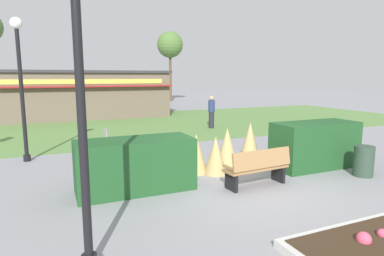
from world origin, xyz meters
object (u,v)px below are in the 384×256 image
at_px(trash_bin, 364,161).
at_px(park_bench, 258,167).
at_px(lamppost_near, 79,68).
at_px(parked_car_center_slot, 138,99).
at_px(lamppost_mid, 20,73).
at_px(cafe_chair_east, 102,139).
at_px(food_kiosk, 82,94).
at_px(person_strolling, 211,112).
at_px(parked_car_west_slot, 76,101).
at_px(tree_left_bg, 170,45).

bearing_deg(trash_bin, park_bench, 172.33).
xyz_separation_m(lamppost_near, parked_car_center_slot, (7.18, 25.33, -2.14)).
bearing_deg(lamppost_mid, cafe_chair_east, 1.98).
xyz_separation_m(food_kiosk, person_strolling, (5.74, -7.89, -0.68)).
height_order(lamppost_mid, trash_bin, lamppost_mid).
height_order(lamppost_near, person_strolling, lamppost_near).
relative_size(lamppost_near, cafe_chair_east, 5.00).
bearing_deg(food_kiosk, parked_car_west_slot, 89.59).
xyz_separation_m(cafe_chair_east, parked_car_west_slot, (0.44, 18.32, 0.12)).
xyz_separation_m(cafe_chair_east, person_strolling, (6.13, 3.61, 0.33)).
distance_m(park_bench, person_strolling, 9.26).
distance_m(person_strolling, parked_car_west_slot, 15.77).
height_order(trash_bin, cafe_chair_east, cafe_chair_east).
bearing_deg(tree_left_bg, lamppost_near, -111.94).
bearing_deg(person_strolling, park_bench, -17.71).
distance_m(lamppost_mid, parked_car_west_slot, 18.74).
bearing_deg(tree_left_bg, trash_bin, -99.21).
bearing_deg(tree_left_bg, food_kiosk, -133.16).
distance_m(food_kiosk, tree_left_bg, 15.67).
xyz_separation_m(park_bench, tree_left_bg, (7.68, 27.53, 5.56)).
bearing_deg(cafe_chair_east, trash_bin, -41.97).
bearing_deg(tree_left_bg, parked_car_west_slot, -158.00).
xyz_separation_m(lamppost_near, cafe_chair_east, (1.22, 7.02, -2.26)).
relative_size(lamppost_mid, person_strolling, 2.63).
relative_size(park_bench, parked_car_center_slot, 0.40).
relative_size(lamppost_mid, cafe_chair_east, 5.00).
distance_m(trash_bin, parked_car_west_slot, 24.49).
bearing_deg(cafe_chair_east, parked_car_center_slot, 71.97).
bearing_deg(cafe_chair_east, parked_car_west_slot, 88.63).
height_order(lamppost_near, trash_bin, lamppost_near).
bearing_deg(lamppost_near, person_strolling, 55.36).
xyz_separation_m(park_bench, parked_car_center_slot, (2.98, 23.39, 0.16)).
bearing_deg(food_kiosk, trash_bin, -71.38).
distance_m(park_bench, trash_bin, 3.18).
distance_m(lamppost_near, person_strolling, 13.07).
distance_m(lamppost_near, food_kiosk, 18.63).
distance_m(lamppost_mid, tree_left_bg, 26.23).
height_order(cafe_chair_east, person_strolling, person_strolling).
bearing_deg(food_kiosk, lamppost_mid, -103.45).
distance_m(park_bench, cafe_chair_east, 5.89).
relative_size(food_kiosk, parked_car_center_slot, 2.57).
bearing_deg(parked_car_center_slot, parked_car_west_slot, 179.93).
bearing_deg(tree_left_bg, park_bench, -105.59).
height_order(park_bench, cafe_chair_east, park_bench).
relative_size(lamppost_mid, parked_car_west_slot, 1.02).
bearing_deg(food_kiosk, park_bench, -81.14).
relative_size(lamppost_near, food_kiosk, 0.40).
height_order(park_bench, person_strolling, person_strolling).
relative_size(lamppost_near, parked_car_west_slot, 1.02).
xyz_separation_m(trash_bin, parked_car_center_slot, (-0.16, 23.82, 0.23)).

